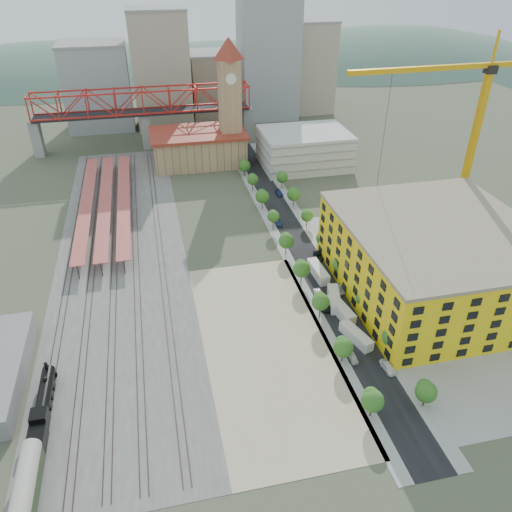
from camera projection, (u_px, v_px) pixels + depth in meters
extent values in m
plane|color=#474C38|center=(254.00, 268.00, 138.63)|extent=(400.00, 400.00, 0.00)
cube|color=#605E59|center=(122.00, 250.00, 146.43)|extent=(36.00, 165.00, 0.06)
cube|color=tan|center=(267.00, 345.00, 111.80)|extent=(28.00, 67.00, 0.06)
cube|color=black|center=(294.00, 235.00, 153.99)|extent=(12.00, 170.00, 0.06)
cube|color=gray|center=(277.00, 237.00, 152.97)|extent=(3.00, 170.00, 0.04)
cube|color=gray|center=(311.00, 234.00, 155.01)|extent=(3.00, 170.00, 0.04)
cube|color=gray|center=(438.00, 288.00, 130.39)|extent=(50.00, 90.00, 0.06)
cube|color=#382B23|center=(69.00, 256.00, 143.64)|extent=(0.12, 160.00, 0.18)
cube|color=#382B23|center=(75.00, 255.00, 143.90)|extent=(0.12, 160.00, 0.18)
cube|color=#382B23|center=(91.00, 253.00, 144.75)|extent=(0.12, 160.00, 0.18)
cube|color=#382B23|center=(96.00, 253.00, 145.01)|extent=(0.12, 160.00, 0.18)
cube|color=#382B23|center=(112.00, 251.00, 145.86)|extent=(0.12, 160.00, 0.18)
cube|color=#382B23|center=(117.00, 251.00, 146.13)|extent=(0.12, 160.00, 0.18)
cube|color=#382B23|center=(133.00, 249.00, 146.97)|extent=(0.12, 160.00, 0.18)
cube|color=#382B23|center=(138.00, 248.00, 147.24)|extent=(0.12, 160.00, 0.18)
cube|color=#382B23|center=(157.00, 246.00, 148.27)|extent=(0.12, 160.00, 0.18)
cube|color=#382B23|center=(162.00, 246.00, 148.53)|extent=(0.12, 160.00, 0.18)
cube|color=#BA5247|center=(87.00, 202.00, 165.04)|extent=(4.00, 80.00, 0.25)
cylinder|color=black|center=(88.00, 207.00, 166.10)|extent=(0.24, 0.24, 4.00)
cube|color=#BA5247|center=(105.00, 200.00, 166.15)|extent=(4.00, 80.00, 0.25)
cylinder|color=black|center=(106.00, 206.00, 167.21)|extent=(0.24, 0.24, 4.00)
cube|color=#BA5247|center=(124.00, 198.00, 167.26)|extent=(4.00, 80.00, 0.25)
cylinder|color=black|center=(124.00, 204.00, 168.32)|extent=(0.24, 0.24, 4.00)
cube|color=tan|center=(199.00, 149.00, 202.38)|extent=(36.00, 22.00, 12.00)
cube|color=maroon|center=(198.00, 133.00, 198.93)|extent=(38.00, 24.00, 1.20)
cube|color=tan|center=(230.00, 114.00, 195.71)|extent=(8.00, 8.00, 40.00)
pyramid|color=maroon|center=(228.00, 37.00, 180.86)|extent=(12.00, 12.00, 8.00)
cylinder|color=white|center=(231.00, 79.00, 184.89)|extent=(4.00, 0.30, 4.00)
cube|color=silver|center=(304.00, 149.00, 199.51)|extent=(34.00, 26.00, 14.00)
cube|color=gray|center=(37.00, 138.00, 208.58)|extent=(4.00, 6.00, 15.00)
cube|color=gray|center=(247.00, 124.00, 225.24)|extent=(4.00, 6.00, 15.00)
cube|color=gray|center=(146.00, 131.00, 216.91)|extent=(4.00, 6.00, 15.00)
cube|color=black|center=(144.00, 113.00, 212.67)|extent=(90.00, 9.00, 1.00)
cube|color=yellow|center=(434.00, 260.00, 125.08)|extent=(44.00, 50.00, 18.00)
cube|color=gray|center=(442.00, 228.00, 120.10)|extent=(44.60, 50.60, 0.80)
cube|color=#9EA0A3|center=(98.00, 87.00, 236.07)|extent=(30.00, 25.00, 38.00)
cube|color=#B2A58C|center=(161.00, 71.00, 233.78)|extent=(26.00, 22.00, 52.00)
cube|color=gray|center=(214.00, 85.00, 257.02)|extent=(24.00, 24.00, 30.00)
cube|color=#9EA0A3|center=(268.00, 55.00, 245.61)|extent=(28.00, 22.00, 60.00)
cube|color=#B2A58C|center=(311.00, 68.00, 258.43)|extent=(22.00, 20.00, 44.00)
cube|color=brown|center=(185.00, 86.00, 263.76)|extent=(20.00, 20.00, 26.00)
ellipsoid|color=#4C6B59|center=(76.00, 171.00, 375.01)|extent=(396.00, 216.00, 180.00)
ellipsoid|color=#4C6B59|center=(234.00, 186.00, 409.95)|extent=(484.00, 264.00, 220.00)
ellipsoid|color=#4C6B59|center=(373.00, 149.00, 420.51)|extent=(418.00, 228.00, 190.00)
cylinder|color=black|center=(45.00, 392.00, 96.76)|extent=(2.61, 12.55, 2.61)
cube|color=black|center=(40.00, 419.00, 91.02)|extent=(2.93, 3.14, 3.35)
cylinder|color=black|center=(46.00, 366.00, 100.08)|extent=(0.73, 0.73, 1.67)
sphere|color=black|center=(45.00, 379.00, 97.77)|extent=(1.05, 1.05, 1.05)
cone|color=black|center=(51.00, 372.00, 103.47)|extent=(2.72, 1.67, 2.72)
cube|color=black|center=(37.00, 443.00, 87.46)|extent=(2.93, 6.27, 2.93)
cube|color=#2F3B20|center=(25.00, 502.00, 77.72)|extent=(3.03, 18.82, 3.35)
cylinder|color=#ADA899|center=(22.00, 495.00, 76.78)|extent=(3.24, 18.82, 3.24)
cube|color=#E39F0E|center=(469.00, 160.00, 143.33)|extent=(1.69, 1.69, 47.63)
cube|color=black|center=(491.00, 69.00, 130.14)|extent=(2.65, 2.65, 2.12)
cube|color=#E39F0E|center=(422.00, 69.00, 125.41)|extent=(40.24, 2.34, 1.27)
cube|color=#E39F0E|center=(496.00, 48.00, 127.33)|extent=(0.53, 0.53, 8.47)
cube|color=silver|center=(356.00, 336.00, 112.49)|extent=(5.08, 9.71, 2.57)
cube|color=silver|center=(341.00, 310.00, 120.46)|extent=(4.26, 10.32, 2.74)
cube|color=silver|center=(334.00, 299.00, 124.16)|extent=(4.73, 10.05, 2.66)
cube|color=silver|center=(318.00, 272.00, 134.47)|extent=(3.28, 10.40, 2.81)
imported|color=silver|center=(353.00, 358.00, 107.51)|extent=(1.69, 4.00, 1.35)
imported|color=#A4A5AA|center=(319.00, 295.00, 126.54)|extent=(1.96, 4.93, 1.60)
imported|color=black|center=(324.00, 305.00, 123.11)|extent=(2.83, 5.73, 1.56)
imported|color=navy|center=(278.00, 223.00, 159.60)|extent=(2.31, 5.05, 1.43)
imported|color=white|center=(388.00, 367.00, 104.82)|extent=(2.31, 4.83, 1.59)
imported|color=gray|center=(339.00, 289.00, 128.82)|extent=(2.05, 4.58, 1.46)
imported|color=black|center=(318.00, 256.00, 142.45)|extent=(3.22, 5.51, 1.44)
imported|color=navy|center=(279.00, 193.00, 178.65)|extent=(2.16, 5.02, 1.44)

